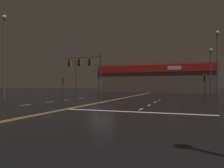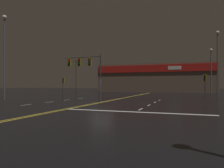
{
  "view_description": "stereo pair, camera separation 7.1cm",
  "coord_description": "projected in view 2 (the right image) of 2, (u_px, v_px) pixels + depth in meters",
  "views": [
    {
      "loc": [
        9.06,
        -22.01,
        1.87
      ],
      "look_at": [
        0.0,
        3.29,
        2.0
      ],
      "focal_mm": 35.0,
      "sensor_mm": 36.0,
      "label": 1
    },
    {
      "loc": [
        9.13,
        -21.98,
        1.87
      ],
      "look_at": [
        0.0,
        3.29,
        2.0
      ],
      "focal_mm": 35.0,
      "sensor_mm": 36.0,
      "label": 2
    }
  ],
  "objects": [
    {
      "name": "traffic_signal_median",
      "position": [
        84.0,
        65.0,
        25.52
      ],
      "size": [
        4.8,
        0.36,
        5.4
      ],
      "color": "#38383D",
      "rests_on": "ground"
    },
    {
      "name": "traffic_signal_corner_northwest",
      "position": [
        63.0,
        82.0,
        38.55
      ],
      "size": [
        0.42,
        0.36,
        3.22
      ],
      "color": "#38383D",
      "rests_on": "ground"
    },
    {
      "name": "utility_pole_row",
      "position": [
        158.0,
        72.0,
        54.59
      ],
      "size": [
        46.38,
        0.26,
        10.27
      ],
      "color": "#4C3828",
      "rests_on": "ground"
    },
    {
      "name": "streetlight_far_left",
      "position": [
        4.0,
        47.0,
        27.8
      ],
      "size": [
        0.56,
        0.56,
        10.81
      ],
      "color": "#59595E",
      "rests_on": "ground"
    },
    {
      "name": "streetlight_far_right",
      "position": [
        217.0,
        55.0,
        33.68
      ],
      "size": [
        0.56,
        0.56,
        10.27
      ],
      "color": "#59595E",
      "rests_on": "ground"
    },
    {
      "name": "road_markings",
      "position": [
        107.0,
        104.0,
        21.94
      ],
      "size": [
        16.31,
        60.0,
        0.01
      ],
      "color": "gold",
      "rests_on": "ground"
    },
    {
      "name": "traffic_signal_corner_northeast",
      "position": [
        205.0,
        81.0,
        31.18
      ],
      "size": [
        0.42,
        0.36,
        3.4
      ],
      "color": "#38383D",
      "rests_on": "ground"
    },
    {
      "name": "building_backdrop",
      "position": [
        156.0,
        78.0,
        60.69
      ],
      "size": [
        30.85,
        10.23,
        7.45
      ],
      "color": "brown",
      "rests_on": "ground"
    },
    {
      "name": "streetlight_median_approach",
      "position": [
        211.0,
        65.0,
        42.0
      ],
      "size": [
        0.56,
        0.56,
        8.91
      ],
      "color": "#59595E",
      "rests_on": "ground"
    },
    {
      "name": "ground_plane",
      "position": [
        102.0,
        102.0,
        23.77
      ],
      "size": [
        200.0,
        200.0,
        0.0
      ],
      "primitive_type": "plane",
      "color": "black"
    }
  ]
}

